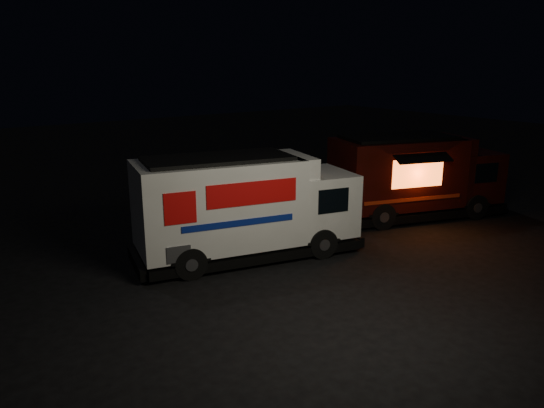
# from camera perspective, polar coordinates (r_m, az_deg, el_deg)

# --- Properties ---
(ground) EXTENTS (80.00, 80.00, 0.00)m
(ground) POSITION_cam_1_polar(r_m,az_deg,el_deg) (15.16, 4.32, -7.06)
(ground) COLOR black
(ground) RESTS_ON ground
(white_truck) EXTENTS (7.21, 3.81, 3.11)m
(white_truck) POSITION_cam_1_polar(r_m,az_deg,el_deg) (15.70, -2.56, -0.23)
(white_truck) COLOR white
(white_truck) RESTS_ON ground
(red_truck) EXTENTS (7.08, 4.38, 3.10)m
(red_truck) POSITION_cam_1_polar(r_m,az_deg,el_deg) (20.54, 15.30, 2.93)
(red_truck) COLOR black
(red_truck) RESTS_ON ground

